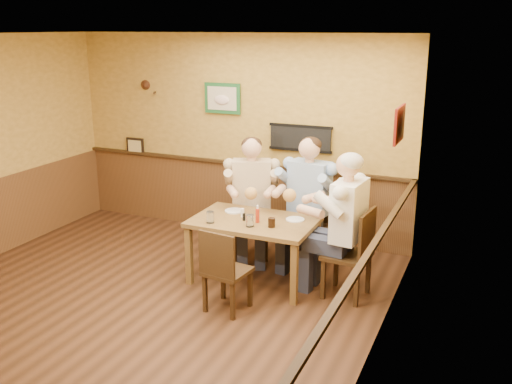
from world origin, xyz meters
TOP-DOWN VIEW (x-y plane):
  - room at (0.14, 0.17)m, footprint 5.02×5.03m
  - dining_table at (0.90, 1.02)m, footprint 1.40×0.90m
  - chair_back_left at (0.58, 1.70)m, footprint 0.60×0.60m
  - chair_back_right at (1.33, 1.75)m, footprint 0.54×0.54m
  - chair_right_end at (2.00, 1.05)m, footprint 0.52×0.52m
  - chair_near_side at (0.94, 0.26)m, footprint 0.47×0.47m
  - diner_tan_shirt at (0.58, 1.70)m, footprint 0.85×0.85m
  - diner_blue_polo at (1.33, 1.75)m, footprint 0.77×0.77m
  - diner_white_elder at (2.00, 1.05)m, footprint 0.74×0.74m
  - water_glass_left at (0.49, 0.73)m, footprint 0.10×0.10m
  - water_glass_mid at (0.95, 0.80)m, footprint 0.10×0.10m
  - cola_tumbler at (1.18, 0.87)m, footprint 0.08×0.08m
  - hot_sauce_bottle at (0.98, 0.96)m, footprint 0.06×0.06m
  - salt_shaker at (0.74, 1.07)m, footprint 0.05×0.05m
  - pepper_shaker at (0.81, 0.95)m, footprint 0.04×0.04m
  - plate_far_left at (0.56, 1.21)m, footprint 0.30×0.30m
  - plate_far_right at (1.34, 1.20)m, footprint 0.26×0.26m

SIDE VIEW (x-z plane):
  - chair_near_side at x=0.94m, z-range 0.00..0.91m
  - chair_back_left at x=0.58m, z-range 0.00..0.99m
  - chair_back_right at x=1.33m, z-range 0.00..1.02m
  - chair_right_end at x=2.00m, z-range 0.00..1.02m
  - dining_table at x=0.90m, z-range 0.28..1.03m
  - diner_tan_shirt at x=0.58m, z-range 0.00..1.41m
  - diner_blue_polo at x=1.33m, z-range 0.00..1.45m
  - diner_white_elder at x=2.00m, z-range 0.00..1.46m
  - plate_far_right at x=1.34m, z-range 0.75..0.76m
  - plate_far_left at x=0.56m, z-range 0.75..0.76m
  - pepper_shaker at x=0.81m, z-range 0.75..0.83m
  - salt_shaker at x=0.74m, z-range 0.75..0.85m
  - cola_tumbler at x=1.18m, z-range 0.75..0.86m
  - water_glass_left at x=0.49m, z-range 0.75..0.88m
  - water_glass_mid at x=0.95m, z-range 0.75..0.89m
  - hot_sauce_bottle at x=0.98m, z-range 0.75..0.93m
  - room at x=0.14m, z-range 0.28..3.09m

